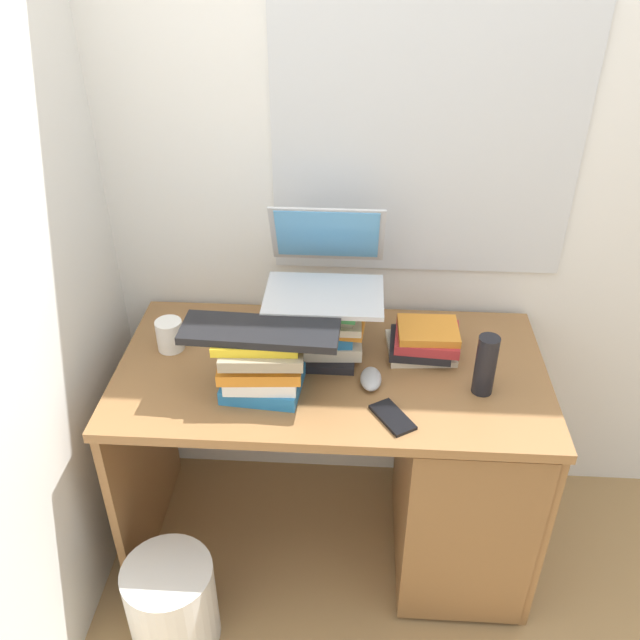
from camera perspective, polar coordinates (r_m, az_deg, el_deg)
ground_plane at (r=2.54m, az=0.80°, el=-17.62°), size 6.00×6.00×0.00m
wall_back at (r=2.09m, az=1.69°, el=14.55°), size 6.00×0.06×2.60m
wall_left at (r=1.92m, az=-22.40°, el=10.37°), size 0.05×6.00×2.60m
desk at (r=2.23m, az=9.12°, el=-11.62°), size 1.26×0.66×0.75m
book_stack_tall at (r=2.00m, az=0.34°, el=-0.68°), size 0.24×0.18×0.20m
book_stack_keyboard_riser at (r=1.87m, az=-4.95°, el=-3.76°), size 0.25×0.21×0.19m
book_stack_side at (r=2.06m, az=8.67°, el=-1.69°), size 0.22×0.20×0.10m
laptop at (r=1.98m, az=0.46°, el=4.25°), size 0.34×0.34×0.22m
keyboard at (r=1.81m, az=-5.04°, el=-0.96°), size 0.43×0.16×0.02m
computer_mouse at (r=1.94m, az=4.27°, el=-4.92°), size 0.06×0.10×0.04m
mug at (r=2.11m, az=-12.38°, el=-1.23°), size 0.12×0.08×0.10m
water_bottle at (r=1.92m, az=13.66°, el=-3.68°), size 0.06×0.06×0.18m
cell_phone at (r=1.84m, az=6.08°, el=-8.08°), size 0.13×0.15×0.01m
wastebasket at (r=2.24m, az=-12.24°, el=-22.11°), size 0.27×0.27×0.30m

